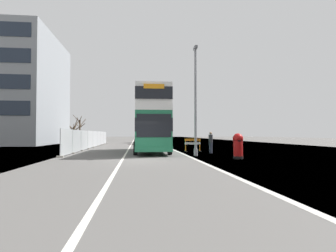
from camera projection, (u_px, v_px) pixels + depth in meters
name	position (u px, v px, depth m)	size (l,w,h in m)	color
ground	(151.00, 161.00, 16.74)	(140.00, 280.00, 0.10)	#565451
double_decker_bus	(151.00, 120.00, 24.32)	(2.99, 10.84, 5.18)	#1E6B47
lamppost_foreground	(196.00, 104.00, 20.11)	(0.29, 0.70, 7.92)	gray
red_pillar_postbox	(238.00, 145.00, 17.59)	(0.65, 0.65, 1.61)	black
roadworks_barrier	(193.00, 144.00, 24.71)	(1.56, 0.77, 1.16)	orange
construction_site_fence	(93.00, 139.00, 32.17)	(0.44, 27.40, 1.96)	#A8AAAD
car_oncoming_near	(146.00, 138.00, 43.16)	(2.09, 4.54, 2.07)	maroon
car_receding_mid	(140.00, 137.00, 49.26)	(2.01, 3.80, 2.22)	black
bare_tree_far_verge_near	(80.00, 128.00, 56.19)	(2.23, 3.36, 5.36)	#4C3D2D
bare_tree_far_verge_mid	(74.00, 131.00, 58.61)	(2.92, 2.91, 4.67)	#4C3D2D
pedestrian_at_kerb	(211.00, 142.00, 23.00)	(0.34, 0.34, 1.74)	#2D3342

